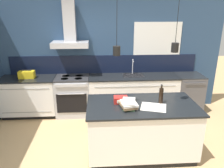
{
  "coord_description": "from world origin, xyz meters",
  "views": [
    {
      "loc": [
        -0.15,
        -3.1,
        2.38
      ],
      "look_at": [
        0.1,
        0.75,
        1.05
      ],
      "focal_mm": 35.0,
      "sensor_mm": 36.0,
      "label": 1
    }
  ],
  "objects_px": {
    "dishwasher": "(188,93)",
    "bottle_on_island": "(161,95)",
    "red_supply_box": "(121,100)",
    "yellow_toolbox": "(27,75)",
    "oven_range": "(73,96)",
    "book_stack": "(129,104)"
  },
  "relations": [
    {
      "from": "bottle_on_island",
      "to": "yellow_toolbox",
      "type": "bearing_deg",
      "value": 149.18
    },
    {
      "from": "oven_range",
      "to": "bottle_on_island",
      "type": "height_order",
      "value": "bottle_on_island"
    },
    {
      "from": "dishwasher",
      "to": "yellow_toolbox",
      "type": "xyz_separation_m",
      "value": [
        -3.74,
        0.0,
        0.54
      ]
    },
    {
      "from": "dishwasher",
      "to": "bottle_on_island",
      "type": "bearing_deg",
      "value": -126.13
    },
    {
      "from": "dishwasher",
      "to": "yellow_toolbox",
      "type": "height_order",
      "value": "yellow_toolbox"
    },
    {
      "from": "oven_range",
      "to": "book_stack",
      "type": "distance_m",
      "value": 2.07
    },
    {
      "from": "red_supply_box",
      "to": "yellow_toolbox",
      "type": "bearing_deg",
      "value": 142.62
    },
    {
      "from": "book_stack",
      "to": "oven_range",
      "type": "bearing_deg",
      "value": 122.03
    },
    {
      "from": "dishwasher",
      "to": "bottle_on_island",
      "type": "relative_size",
      "value": 2.81
    },
    {
      "from": "bottle_on_island",
      "to": "red_supply_box",
      "type": "bearing_deg",
      "value": 174.56
    },
    {
      "from": "yellow_toolbox",
      "to": "dishwasher",
      "type": "bearing_deg",
      "value": -0.0
    },
    {
      "from": "book_stack",
      "to": "yellow_toolbox",
      "type": "relative_size",
      "value": 1.03
    },
    {
      "from": "bottle_on_island",
      "to": "book_stack",
      "type": "height_order",
      "value": "bottle_on_island"
    },
    {
      "from": "oven_range",
      "to": "yellow_toolbox",
      "type": "distance_m",
      "value": 1.13
    },
    {
      "from": "oven_range",
      "to": "red_supply_box",
      "type": "height_order",
      "value": "red_supply_box"
    },
    {
      "from": "red_supply_box",
      "to": "yellow_toolbox",
      "type": "relative_size",
      "value": 0.67
    },
    {
      "from": "bottle_on_island",
      "to": "yellow_toolbox",
      "type": "relative_size",
      "value": 0.95
    },
    {
      "from": "oven_range",
      "to": "book_stack",
      "type": "xyz_separation_m",
      "value": [
        1.06,
        -1.7,
        0.52
      ]
    },
    {
      "from": "oven_range",
      "to": "dishwasher",
      "type": "relative_size",
      "value": 1.0
    },
    {
      "from": "oven_range",
      "to": "red_supply_box",
      "type": "relative_size",
      "value": 4.02
    },
    {
      "from": "bottle_on_island",
      "to": "red_supply_box",
      "type": "height_order",
      "value": "bottle_on_island"
    },
    {
      "from": "oven_range",
      "to": "bottle_on_island",
      "type": "xyz_separation_m",
      "value": [
        1.61,
        -1.55,
        0.59
      ]
    }
  ]
}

